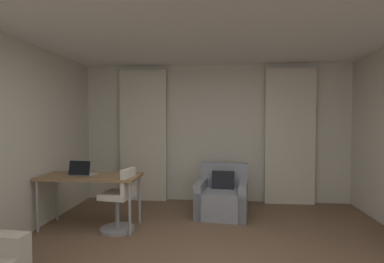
{
  "coord_description": "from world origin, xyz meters",
  "views": [
    {
      "loc": [
        0.08,
        -2.7,
        1.55
      ],
      "look_at": [
        -0.29,
        1.29,
        1.4
      ],
      "focal_mm": 27.87,
      "sensor_mm": 36.0,
      "label": 1
    }
  ],
  "objects_px": {
    "desk": "(90,180)",
    "laptop": "(82,172)",
    "desk_chair": "(120,203)",
    "armchair": "(222,198)"
  },
  "relations": [
    {
      "from": "desk",
      "to": "laptop",
      "type": "relative_size",
      "value": 4.06
    },
    {
      "from": "desk_chair",
      "to": "desk",
      "type": "bearing_deg",
      "value": 169.35
    },
    {
      "from": "armchair",
      "to": "laptop",
      "type": "bearing_deg",
      "value": -159.5
    },
    {
      "from": "desk_chair",
      "to": "laptop",
      "type": "relative_size",
      "value": 2.55
    },
    {
      "from": "desk",
      "to": "armchair",
      "type": "bearing_deg",
      "value": 21.28
    },
    {
      "from": "armchair",
      "to": "desk",
      "type": "xyz_separation_m",
      "value": [
        -1.9,
        -0.74,
        0.41
      ]
    },
    {
      "from": "armchair",
      "to": "desk_chair",
      "type": "relative_size",
      "value": 1.01
    },
    {
      "from": "desk_chair",
      "to": "armchair",
      "type": "bearing_deg",
      "value": 29.89
    },
    {
      "from": "desk_chair",
      "to": "laptop",
      "type": "bearing_deg",
      "value": 172.61
    },
    {
      "from": "desk",
      "to": "desk_chair",
      "type": "relative_size",
      "value": 1.59
    }
  ]
}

